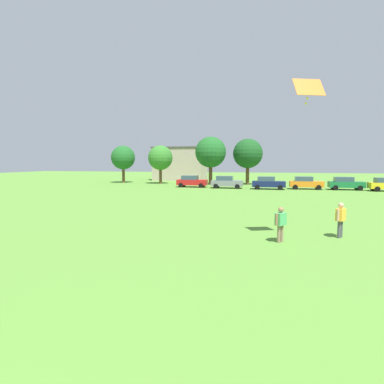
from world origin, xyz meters
The scene contains 14 objects.
ground_plane centered at (0.00, 30.00, 0.00)m, with size 160.00×160.00×0.00m, color #568C33.
adult_bystander centered at (4.69, 14.49, 0.97)m, with size 0.55×0.65×1.63m.
bystander_near_trees centered at (7.57, 16.07, 1.02)m, with size 0.56×0.71×1.72m.
kite centered at (5.72, 14.51, 6.85)m, with size 1.42×0.99×1.15m.
parked_car_red_0 centered at (-6.36, 44.88, 0.86)m, with size 4.30×2.02×1.68m.
parked_car_gray_1 centered at (-1.22, 44.13, 0.86)m, with size 4.30×2.02×1.68m.
parked_car_navy_2 centered at (4.38, 43.66, 0.86)m, with size 4.30×2.02×1.68m.
parked_car_orange_3 centered at (9.27, 44.82, 0.86)m, with size 4.30×2.02×1.68m.
parked_car_green_4 centered at (14.22, 44.84, 0.86)m, with size 4.30×2.02×1.68m.
tree_far_left centered at (-20.08, 51.72, 4.34)m, with size 4.12×4.12×6.42m.
tree_left centered at (-13.03, 50.84, 4.29)m, with size 4.07×4.07×6.35m.
tree_right centered at (-4.50, 50.27, 5.14)m, with size 4.88×4.88×7.61m.
tree_far_right centered at (1.22, 51.85, 4.93)m, with size 4.69×4.69×7.30m.
house_left centered at (-12.58, 62.34, 3.27)m, with size 10.02×7.55×6.52m.
Camera 1 is at (3.95, -0.61, 3.69)m, focal length 30.32 mm.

